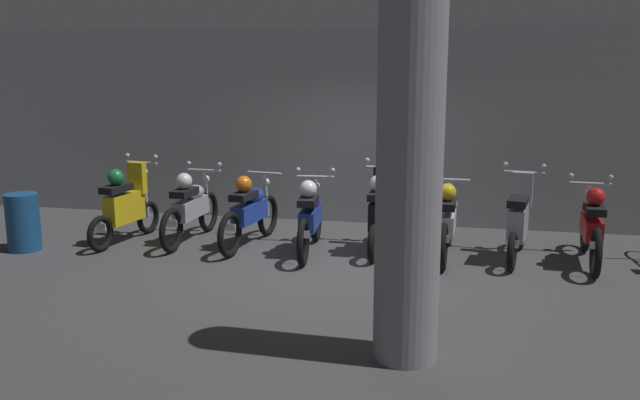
{
  "coord_description": "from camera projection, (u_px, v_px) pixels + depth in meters",
  "views": [
    {
      "loc": [
        1.57,
        -8.67,
        2.69
      ],
      "look_at": [
        -0.36,
        0.65,
        0.75
      ],
      "focal_mm": 38.22,
      "sensor_mm": 36.0,
      "label": 1
    }
  ],
  "objects": [
    {
      "name": "back_wall",
      "position": [
        365.0,
        126.0,
        11.41
      ],
      "size": [
        16.0,
        0.3,
        3.24
      ],
      "primitive_type": "cube",
      "color": "#9EA0A3",
      "rests_on": "ground"
    },
    {
      "name": "motorbike_slot_7",
      "position": [
        592.0,
        226.0,
        9.12
      ],
      "size": [
        0.59,
        1.95,
        1.15
      ],
      "color": "black",
      "rests_on": "ground"
    },
    {
      "name": "motorbike_slot_0",
      "position": [
        125.0,
        205.0,
        10.25
      ],
      "size": [
        0.58,
        1.67,
        1.29
      ],
      "color": "black",
      "rests_on": "ground"
    },
    {
      "name": "motorbike_slot_4",
      "position": [
        380.0,
        213.0,
        9.75
      ],
      "size": [
        0.59,
        1.68,
        1.29
      ],
      "color": "black",
      "rests_on": "ground"
    },
    {
      "name": "motorbike_slot_6",
      "position": [
        518.0,
        222.0,
        9.34
      ],
      "size": [
        0.58,
        1.67,
        1.29
      ],
      "color": "black",
      "rests_on": "ground"
    },
    {
      "name": "motorbike_slot_1",
      "position": [
        191.0,
        207.0,
        10.29
      ],
      "size": [
        0.59,
        1.95,
        1.15
      ],
      "color": "black",
      "rests_on": "ground"
    },
    {
      "name": "motorbike_slot_3",
      "position": [
        310.0,
        216.0,
        9.68
      ],
      "size": [
        0.59,
        1.95,
        1.15
      ],
      "color": "black",
      "rests_on": "ground"
    },
    {
      "name": "motorbike_slot_5",
      "position": [
        447.0,
        221.0,
        9.43
      ],
      "size": [
        0.56,
        1.95,
        1.08
      ],
      "color": "black",
      "rests_on": "ground"
    },
    {
      "name": "motorbike_slot_2",
      "position": [
        250.0,
        211.0,
        10.03
      ],
      "size": [
        0.56,
        1.94,
        1.08
      ],
      "color": "black",
      "rests_on": "ground"
    },
    {
      "name": "trash_bin",
      "position": [
        23.0,
        222.0,
        9.82
      ],
      "size": [
        0.47,
        0.47,
        0.83
      ],
      "primitive_type": "cylinder",
      "color": "navy",
      "rests_on": "ground"
    },
    {
      "name": "ground_plane",
      "position": [
        336.0,
        265.0,
        9.17
      ],
      "size": [
        80.0,
        80.0,
        0.0
      ],
      "primitive_type": "plane",
      "color": "#424244"
    },
    {
      "name": "support_pillar",
      "position": [
        409.0,
        185.0,
        5.99
      ],
      "size": [
        0.59,
        0.59,
        3.24
      ],
      "primitive_type": "cylinder",
      "color": "gray",
      "rests_on": "ground"
    }
  ]
}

